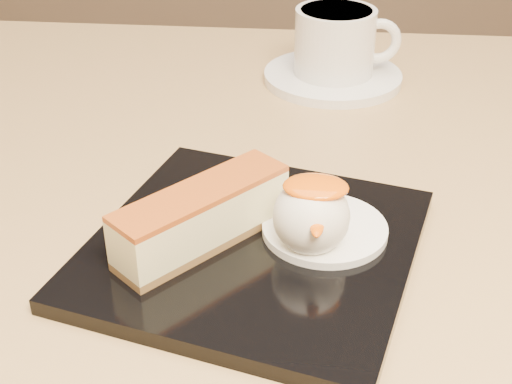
# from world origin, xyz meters

# --- Properties ---
(table) EXTENTS (0.80, 0.80, 0.72)m
(table) POSITION_xyz_m (0.00, 0.00, 0.56)
(table) COLOR black
(table) RESTS_ON ground
(dessert_plate) EXTENTS (0.27, 0.27, 0.01)m
(dessert_plate) POSITION_xyz_m (-0.00, -0.09, 0.73)
(dessert_plate) COLOR black
(dessert_plate) RESTS_ON table
(cheesecake) EXTENTS (0.11, 0.12, 0.04)m
(cheesecake) POSITION_xyz_m (-0.04, -0.10, 0.75)
(cheesecake) COLOR brown
(cheesecake) RESTS_ON dessert_plate
(cream_smear) EXTENTS (0.09, 0.09, 0.01)m
(cream_smear) POSITION_xyz_m (0.05, -0.08, 0.73)
(cream_smear) COLOR white
(cream_smear) RESTS_ON dessert_plate
(ice_cream_scoop) EXTENTS (0.05, 0.05, 0.05)m
(ice_cream_scoop) POSITION_xyz_m (0.04, -0.10, 0.76)
(ice_cream_scoop) COLOR white
(ice_cream_scoop) RESTS_ON cream_smear
(mango_sauce) EXTENTS (0.04, 0.03, 0.01)m
(mango_sauce) POSITION_xyz_m (0.04, -0.10, 0.78)
(mango_sauce) COLOR #F56007
(mango_sauce) RESTS_ON ice_cream_scoop
(mint_sprig) EXTENTS (0.03, 0.02, 0.00)m
(mint_sprig) POSITION_xyz_m (0.02, -0.05, 0.74)
(mint_sprig) COLOR green
(mint_sprig) RESTS_ON cream_smear
(saucer) EXTENTS (0.15, 0.15, 0.01)m
(saucer) POSITION_xyz_m (0.05, 0.23, 0.72)
(saucer) COLOR white
(saucer) RESTS_ON table
(coffee_cup) EXTENTS (0.11, 0.09, 0.07)m
(coffee_cup) POSITION_xyz_m (0.06, 0.23, 0.77)
(coffee_cup) COLOR white
(coffee_cup) RESTS_ON saucer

